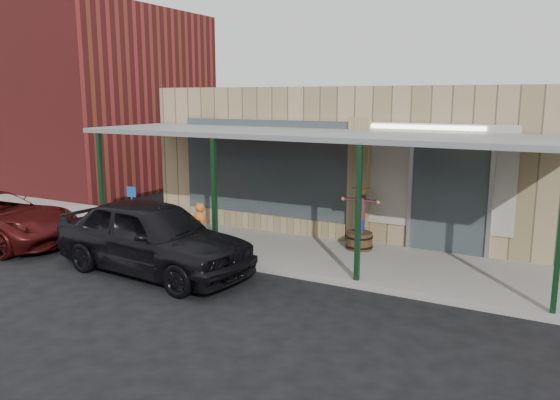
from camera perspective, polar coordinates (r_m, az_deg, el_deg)
The scene contains 9 objects.
ground at distance 10.70m, azimuth -5.49°, elevation -10.84°, with size 120.00×120.00×0.00m, color black.
sidewalk at distance 13.64m, azimuth 3.06°, elevation -5.69°, with size 40.00×3.20×0.15m, color gray.
storefront at distance 17.41m, azimuth 9.68°, elevation 4.53°, with size 12.00×6.25×4.20m.
awning at distance 13.08m, azimuth 3.12°, elevation 6.70°, with size 12.00×3.00×3.04m.
block_buildings_near at distance 17.78m, azimuth 17.18°, elevation 9.74°, with size 61.00×8.00×8.00m.
barrel_scarecrow at distance 13.81m, azimuth 8.32°, elevation -2.80°, with size 1.01×0.82×1.69m.
barrel_pumpkin at distance 15.23m, azimuth -9.65°, elevation -2.92°, with size 0.62×0.62×0.62m.
handicap_sign at distance 15.54m, azimuth -15.21°, elevation -0.42°, with size 0.28×0.06×1.36m.
parked_sedan at distance 12.62m, azimuth -13.17°, elevation -3.72°, with size 5.07×2.37×1.68m.
Camera 1 is at (5.64, -8.20, 3.92)m, focal length 35.00 mm.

